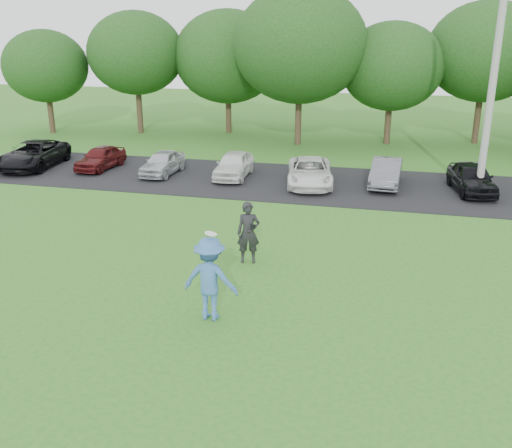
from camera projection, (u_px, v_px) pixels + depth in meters
The scene contains 7 objects.
ground at pixel (219, 328), 12.83m from camera, with size 100.00×100.00×0.00m, color #2C6D1F.
parking_lot at pixel (309, 183), 24.75m from camera, with size 32.00×6.50×0.03m, color black.
utility_pole at pixel (495, 62), 21.09m from camera, with size 0.28×0.28×10.36m, color #989793.
frisbee_player at pixel (210, 279), 12.95m from camera, with size 1.31×0.78×2.17m.
camera_bystander at pixel (248, 233), 16.14m from camera, with size 0.74×0.58×1.79m.
parked_cars at pixel (311, 170), 24.49m from camera, with size 29.28×4.98×1.24m.
tree_row at pixel (365, 56), 31.77m from camera, with size 42.39×9.85×8.64m.
Camera 1 is at (3.56, -10.83, 6.38)m, focal length 40.00 mm.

